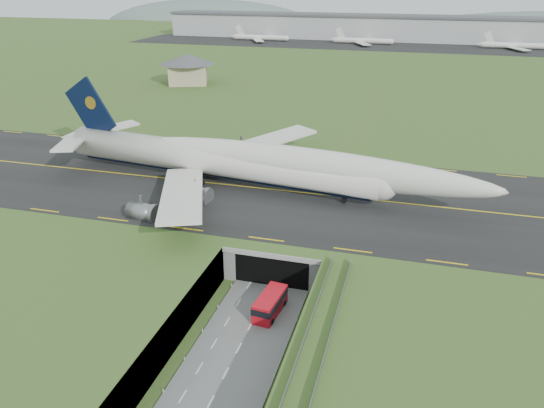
% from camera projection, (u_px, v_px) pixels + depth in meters
% --- Properties ---
extents(ground, '(900.00, 900.00, 0.00)m').
position_uv_depth(ground, '(257.00, 315.00, 77.14)').
color(ground, '#3E6026').
rests_on(ground, ground).
extents(airfield_deck, '(800.00, 800.00, 6.00)m').
position_uv_depth(airfield_deck, '(256.00, 298.00, 75.94)').
color(airfield_deck, gray).
rests_on(airfield_deck, ground).
extents(trench_road, '(12.00, 75.00, 0.20)m').
position_uv_depth(trench_road, '(240.00, 346.00, 70.48)').
color(trench_road, slate).
rests_on(trench_road, ground).
extents(taxiway, '(800.00, 44.00, 0.18)m').
position_uv_depth(taxiway, '(306.00, 193.00, 103.82)').
color(taxiway, black).
rests_on(taxiway, airfield_deck).
extents(tunnel_portal, '(17.00, 22.30, 6.00)m').
position_uv_depth(tunnel_portal, '(285.00, 243.00, 90.55)').
color(tunnel_portal, gray).
rests_on(tunnel_portal, ground).
extents(guideway, '(3.00, 53.00, 7.05)m').
position_uv_depth(guideway, '(302.00, 393.00, 55.42)').
color(guideway, '#A8A8A3').
rests_on(guideway, ground).
extents(jumbo_jet, '(95.02, 60.67, 20.23)m').
position_uv_depth(jumbo_jet, '(246.00, 162.00, 104.46)').
color(jumbo_jet, silver).
rests_on(jumbo_jet, ground).
extents(shuttle_tram, '(3.60, 7.72, 3.05)m').
position_uv_depth(shuttle_tram, '(270.00, 304.00, 76.80)').
color(shuttle_tram, red).
rests_on(shuttle_tram, ground).
extents(service_building, '(26.82, 26.82, 11.32)m').
position_uv_depth(service_building, '(188.00, 66.00, 204.76)').
color(service_building, tan).
rests_on(service_building, ground).
extents(cargo_terminal, '(320.00, 67.00, 15.60)m').
position_uv_depth(cargo_terminal, '(396.00, 28.00, 335.79)').
color(cargo_terminal, '#B2B2B2').
rests_on(cargo_terminal, ground).
extents(distant_hills, '(700.00, 91.00, 60.00)m').
position_uv_depth(distant_hills, '(482.00, 38.00, 442.23)').
color(distant_hills, slate).
rests_on(distant_hills, ground).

